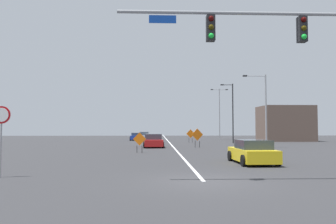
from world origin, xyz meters
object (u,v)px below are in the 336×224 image
object	(u,v)px
car_blue_approaching	(137,137)
car_red_passing	(153,141)
construction_sign_left_shoulder	(197,135)
stop_sign	(1,127)
street_lamp_far_left	(219,110)
car_yellow_near	(253,152)
traffic_signal_assembly	(304,47)
construction_sign_right_shoulder	(140,140)
street_lamp_far_right	(232,110)
construction_sign_left_lane	(191,134)
car_white_mid	(144,136)
street_lamp_near_left	(264,107)

from	to	relation	value
car_blue_approaching	car_red_passing	bearing A→B (deg)	-81.10
construction_sign_left_shoulder	car_red_passing	world-z (taller)	construction_sign_left_shoulder
stop_sign	street_lamp_far_left	distance (m)	45.60
car_red_passing	car_yellow_near	distance (m)	17.17
stop_sign	construction_sign_left_shoulder	world-z (taller)	stop_sign
traffic_signal_assembly	car_red_passing	xyz separation A→B (m)	(-6.36, 22.24, -4.73)
street_lamp_far_left	car_yellow_near	world-z (taller)	street_lamp_far_left
stop_sign	car_blue_approaching	distance (m)	39.91
street_lamp_far_left	car_red_passing	world-z (taller)	street_lamp_far_left
construction_sign_right_shoulder	car_red_passing	world-z (taller)	construction_sign_right_shoulder
street_lamp_far_right	car_yellow_near	size ratio (longest dim) A/B	1.94
car_red_passing	construction_sign_right_shoulder	bearing A→B (deg)	-97.80
street_lamp_far_left	construction_sign_left_lane	world-z (taller)	street_lamp_far_left
construction_sign_right_shoulder	construction_sign_left_shoulder	bearing A→B (deg)	50.06
construction_sign_left_lane	car_white_mid	xyz separation A→B (m)	(-7.08, 12.46, -0.53)
car_white_mid	street_lamp_far_left	bearing A→B (deg)	-8.99
construction_sign_right_shoulder	construction_sign_left_lane	bearing A→B (deg)	71.05
car_blue_approaching	traffic_signal_assembly	bearing A→B (deg)	-77.23
car_yellow_near	car_red_passing	bearing A→B (deg)	110.67
street_lamp_far_left	construction_sign_left_shoulder	xyz separation A→B (m)	(-6.79, -21.85, -3.96)
construction_sign_right_shoulder	construction_sign_left_shoulder	xyz separation A→B (m)	(5.81, 6.94, 0.21)
traffic_signal_assembly	construction_sign_left_shoulder	size ratio (longest dim) A/B	5.62
construction_sign_left_shoulder	car_white_mid	xyz separation A→B (m)	(-6.56, 23.97, -0.64)
construction_sign_left_shoulder	car_red_passing	bearing A→B (deg)	169.52
street_lamp_far_right	car_yellow_near	bearing A→B (deg)	-100.84
car_white_mid	construction_sign_right_shoulder	bearing A→B (deg)	-88.62
construction_sign_left_shoulder	street_lamp_far_left	bearing A→B (deg)	72.73
car_red_passing	street_lamp_far_left	bearing A→B (deg)	61.19
construction_sign_right_shoulder	traffic_signal_assembly	bearing A→B (deg)	-62.73
car_red_passing	car_white_mid	xyz separation A→B (m)	(-1.82, 23.09, -0.05)
car_red_passing	construction_sign_left_lane	bearing A→B (deg)	63.66
street_lamp_near_left	car_blue_approaching	distance (m)	25.79
stop_sign	street_lamp_far_right	size ratio (longest dim) A/B	0.37
construction_sign_right_shoulder	construction_sign_left_shoulder	distance (m)	9.06
car_red_passing	car_yellow_near	xyz separation A→B (m)	(6.06, -16.07, -0.03)
construction_sign_left_lane	car_blue_approaching	xyz separation A→B (m)	(-8.22, 8.26, -0.57)
street_lamp_far_right	car_yellow_near	distance (m)	25.26
street_lamp_far_left	car_yellow_near	bearing A→B (deg)	-98.40
construction_sign_right_shoulder	car_blue_approaching	world-z (taller)	construction_sign_right_shoulder
street_lamp_near_left	car_white_mid	distance (m)	28.76
street_lamp_far_left	car_blue_approaching	size ratio (longest dim) A/B	2.32
stop_sign	construction_sign_left_lane	size ratio (longest dim) A/B	1.63
construction_sign_right_shoulder	car_blue_approaching	xyz separation A→B (m)	(-1.88, 26.71, -0.48)
car_blue_approaching	car_red_passing	distance (m)	19.11
construction_sign_right_shoulder	car_yellow_near	size ratio (longest dim) A/B	0.41
traffic_signal_assembly	street_lamp_near_left	xyz separation A→B (m)	(5.23, 20.16, -1.10)
car_blue_approaching	car_white_mid	distance (m)	4.36
construction_sign_left_shoulder	car_white_mid	size ratio (longest dim) A/B	0.47
traffic_signal_assembly	street_lamp_near_left	size ratio (longest dim) A/B	1.48
stop_sign	street_lamp_near_left	bearing A→B (deg)	46.28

